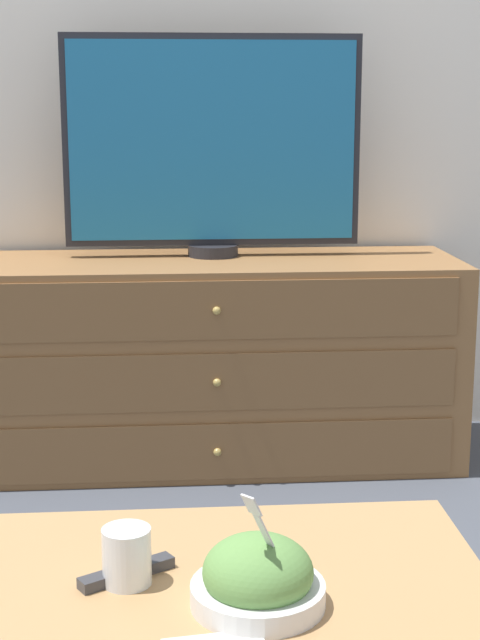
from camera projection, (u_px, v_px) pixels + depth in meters
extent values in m
plane|color=#474C56|center=(192.00, 428.00, 3.43)|extent=(12.00, 12.00, 0.00)
cube|color=white|center=(187.00, 44.00, 3.17)|extent=(12.00, 0.05, 2.60)
cube|color=olive|center=(213.00, 360.00, 3.09)|extent=(1.53, 0.50, 0.64)
cube|color=brown|center=(217.00, 451.00, 2.89)|extent=(1.41, 0.01, 0.17)
sphere|color=tan|center=(217.00, 452.00, 2.89)|extent=(0.02, 0.02, 0.02)
cube|color=brown|center=(217.00, 382.00, 2.85)|extent=(1.41, 0.01, 0.17)
sphere|color=tan|center=(217.00, 383.00, 2.84)|extent=(0.02, 0.02, 0.02)
cube|color=brown|center=(217.00, 310.00, 2.80)|extent=(1.41, 0.01, 0.17)
sphere|color=tan|center=(217.00, 311.00, 2.79)|extent=(0.02, 0.02, 0.02)
cylinder|color=#232328|center=(213.00, 250.00, 3.09)|extent=(0.16, 0.16, 0.04)
cube|color=#232328|center=(212.00, 141.00, 3.03)|extent=(0.92, 0.04, 0.64)
cube|color=#1E6B9E|center=(213.00, 141.00, 3.01)|extent=(0.88, 0.01, 0.60)
cube|color=tan|center=(221.00, 597.00, 1.48)|extent=(0.84, 0.63, 0.02)
cylinder|color=#9C7549|center=(419.00, 612.00, 1.82)|extent=(0.04, 0.04, 0.37)
cylinder|color=silver|center=(258.00, 594.00, 1.43)|extent=(0.20, 0.20, 0.03)
ellipsoid|color=#66994C|center=(258.00, 572.00, 1.43)|extent=(0.16, 0.16, 0.11)
cube|color=silver|center=(271.00, 546.00, 1.40)|extent=(0.07, 0.07, 0.15)
cube|color=silver|center=(251.00, 505.00, 1.35)|extent=(0.03, 0.03, 0.03)
cylinder|color=#9E6638|center=(127.00, 566.00, 1.50)|extent=(0.07, 0.07, 0.06)
cylinder|color=white|center=(127.00, 556.00, 1.49)|extent=(0.08, 0.08, 0.09)
cube|color=#38383D|center=(127.00, 573.00, 1.52)|extent=(0.15, 0.11, 0.02)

